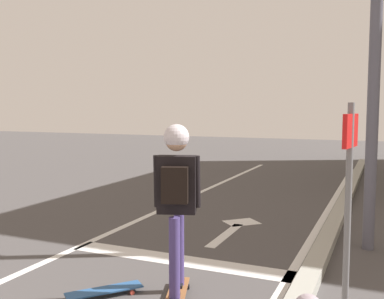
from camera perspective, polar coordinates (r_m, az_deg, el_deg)
name	(u,v)px	position (r m, az deg, el deg)	size (l,w,h in m)	color
lane_line_center	(88,242)	(6.90, -13.15, -11.51)	(0.12, 20.00, 0.01)	silver
lane_line_curbside	(292,272)	(5.72, 12.66, -15.06)	(0.12, 20.00, 0.01)	silver
stop_bar	(180,260)	(6.00, -1.55, -13.97)	(3.15, 0.40, 0.01)	silver
lane_arrow_stem	(226,235)	(7.14, 4.32, -10.82)	(0.16, 1.40, 0.01)	silver
lane_arrow_head	(242,222)	(7.92, 6.37, -9.22)	(0.56, 0.44, 0.01)	silver
curb_strip	(313,270)	(5.66, 15.24, -14.62)	(0.24, 24.00, 0.14)	#A1A095
skateboard	(177,293)	(4.86, -1.94, -17.89)	(0.44, 0.84, 0.08)	brown
skater	(176,186)	(4.52, -2.01, -4.69)	(0.46, 0.63, 1.74)	#463873
spare_skateboard	(104,291)	(5.02, -11.14, -17.29)	(0.67, 0.74, 0.07)	#29548C
traffic_signal_mast	(294,0)	(6.93, 12.91, 18.18)	(4.91, 0.34, 5.20)	#595867
street_sign_post	(349,180)	(4.25, 19.43, -3.72)	(0.10, 0.44, 2.03)	slate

